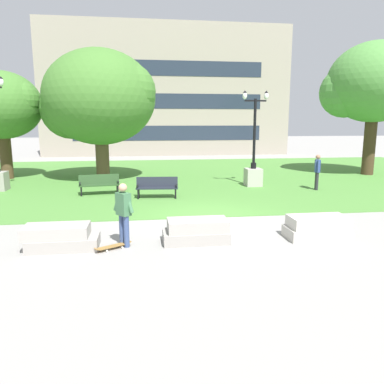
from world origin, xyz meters
The scene contains 15 objects.
ground_plane centered at (0.00, 0.00, 0.00)m, with size 140.00×140.00×0.00m, color gray.
grass_lawn centered at (0.00, 10.00, 0.01)m, with size 40.00×20.00×0.02m, color #4C8438.
concrete_block_center centered at (-4.42, -2.62, 0.31)m, with size 1.89×0.90×0.64m.
concrete_block_left centered at (-0.80, -2.53, 0.31)m, with size 1.80×0.90×0.64m.
concrete_block_right centered at (2.69, -2.64, 0.31)m, with size 1.80×0.90×0.64m.
person_skateboarder centered at (-2.77, -2.63, 0.96)m, with size 0.58×0.50×1.71m.
skateboard centered at (-3.07, -2.84, 0.09)m, with size 0.97×0.70×0.14m.
park_bench_near_left centered at (-1.61, 3.68, 0.54)m, with size 1.84×0.68×0.90m.
park_bench_near_right centered at (-4.19, 4.81, 0.54)m, with size 1.86×0.78×0.90m.
lamp_post_center centered at (3.44, 6.09, 1.00)m, with size 1.32×0.80×4.79m.
tree_near_right centered at (-10.06, 10.46, 4.13)m, with size 4.67×4.45×6.07m.
tree_far_left centered at (-4.52, 9.36, 4.53)m, with size 6.43×6.13×7.19m.
tree_near_left centered at (11.74, 9.25, 5.53)m, with size 5.89×5.61×7.99m.
person_bystander_near_lawn centered at (6.17, 4.59, 0.98)m, with size 0.36×0.74×1.71m.
building_facade_distant centered at (0.45, 24.50, 6.23)m, with size 24.02×1.03×12.48m.
Camera 1 is at (-2.28, -12.39, 3.30)m, focal length 35.00 mm.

